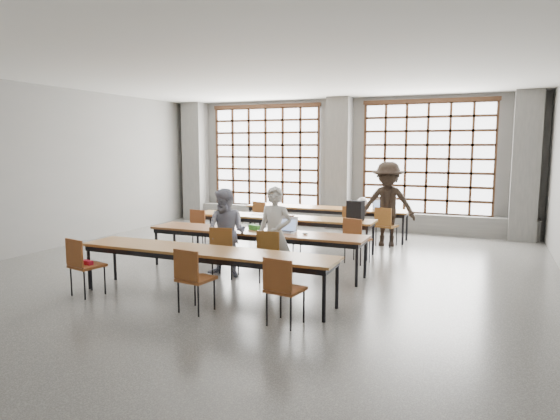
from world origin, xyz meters
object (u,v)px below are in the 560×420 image
object	(u,v)px
student_female	(227,233)
backpack	(355,211)
chair_back_left	(262,215)
mouse	(305,234)
phone	(262,232)
laptop_back	(381,207)
chair_back_mid	(351,221)
chair_mid_centre	(287,231)
chair_near_left	(82,261)
student_back	(388,204)
desk_row_b	(281,219)
desk_row_c	(255,234)
green_box	(254,227)
chair_near_right	(282,284)
chair_front_right	(271,251)
laptop_front	(286,228)
desk_row_a	(326,210)
chair_back_right	(385,223)
chair_front_left	(224,247)
student_male	(275,235)
red_pouch	(87,262)
chair_mid_left	(201,225)
plastic_bag	(362,203)
chair_mid_right	(355,236)
desk_row_d	(205,254)
chair_near_mid	(192,274)

from	to	relation	value
student_female	backpack	distance (m)	2.92
chair_back_left	backpack	size ratio (longest dim) A/B	2.20
mouse	phone	distance (m)	0.77
laptop_back	backpack	size ratio (longest dim) A/B	1.13
chair_back_mid	chair_mid_centre	world-z (taller)	same
chair_near_left	student_back	world-z (taller)	student_back
chair_back_left	student_back	distance (m)	3.05
desk_row_b	desk_row_c	bearing A→B (deg)	-81.72
chair_back_left	chair_mid_centre	size ratio (longest dim) A/B	1.00
desk_row_c	green_box	size ratio (longest dim) A/B	16.00
desk_row_b	chair_near_right	world-z (taller)	chair_near_right
chair_back_left	chair_back_mid	size ratio (longest dim) A/B	1.00
chair_front_right	phone	xyz separation A→B (m)	(-0.41, 0.53, 0.20)
laptop_front	mouse	distance (m)	0.42
desk_row_b	chair_front_right	size ratio (longest dim) A/B	4.55
desk_row_a	green_box	xyz separation A→B (m)	(-0.17, -3.65, 0.11)
chair_mid_centre	chair_back_right	bearing A→B (deg)	49.72
chair_front_left	chair_front_right	xyz separation A→B (m)	(0.88, -0.00, 0.00)
student_male	red_pouch	world-z (taller)	student_male
desk_row_c	phone	world-z (taller)	phone
chair_mid_left	plastic_bag	distance (m)	3.88
laptop_front	chair_front_right	bearing A→B (deg)	-86.67
chair_near_right	student_male	distance (m)	2.08
chair_back_mid	chair_mid_right	world-z (taller)	same
desk_row_a	chair_mid_left	size ratio (longest dim) A/B	4.55
green_box	plastic_bag	distance (m)	3.86
student_female	phone	world-z (taller)	student_female
chair_mid_centre	chair_near_right	xyz separation A→B (m)	(1.38, -3.60, 0.00)
chair_back_mid	chair_mid_centre	size ratio (longest dim) A/B	1.00
chair_front_right	chair_near_right	distance (m)	1.96
desk_row_a	chair_mid_right	size ratio (longest dim) A/B	4.55
chair_mid_right	chair_near_right	xyz separation A→B (m)	(-0.00, -3.60, 0.00)
chair_mid_centre	green_box	size ratio (longest dim) A/B	3.52
student_female	mouse	world-z (taller)	student_female
plastic_bag	student_male	bearing A→B (deg)	-95.66
chair_front_right	laptop_back	xyz separation A→B (m)	(0.86, 4.47, 0.25)
desk_row_d	student_male	size ratio (longest dim) A/B	2.54
desk_row_c	chair_near_left	distance (m)	2.91
desk_row_d	chair_near_right	xyz separation A→B (m)	(1.49, -0.63, -0.13)
backpack	chair_back_mid	bearing A→B (deg)	116.71
desk_row_b	mouse	distance (m)	2.25
chair_back_mid	laptop_front	distance (m)	3.03
chair_mid_left	red_pouch	xyz separation A→B (m)	(0.20, -3.52, -0.04)
chair_near_mid	green_box	size ratio (longest dim) A/B	3.52
desk_row_b	red_pouch	world-z (taller)	desk_row_b
desk_row_a	chair_front_right	distance (m)	4.39
chair_front_left	student_male	distance (m)	0.93
chair_mid_right	laptop_back	size ratio (longest dim) A/B	1.95
chair_front_right	student_female	xyz separation A→B (m)	(-0.89, 0.13, 0.22)
chair_front_left	chair_near_mid	distance (m)	1.80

